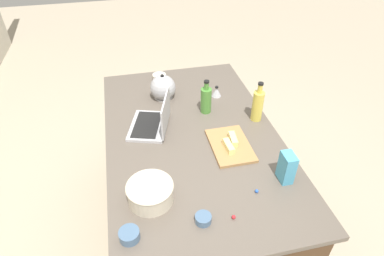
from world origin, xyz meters
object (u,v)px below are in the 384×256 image
Objects in this scene: laptop at (154,121)px; bottle_olive at (206,100)px; ramekin_medium at (129,235)px; bottle_oil at (258,105)px; cutting_board at (230,145)px; ramekin_wide at (159,77)px; candy_bag at (287,168)px; butter_stick_right at (229,146)px; kitchen_timer at (217,92)px; butter_stick_left at (233,139)px; kettle at (163,88)px; mixing_bowl_large at (150,192)px; ramekin_small at (203,219)px.

bottle_olive is at bearing -74.58° from laptop.
bottle_oil is at bearing -50.78° from ramekin_medium.
cutting_board is 3.19× the size of ramekin_wide.
candy_bag is at bearing -134.39° from laptop.
butter_stick_right is 1.43× the size of kitchen_timer.
butter_stick_left is 0.65× the size of candy_bag.
kettle reaches higher than ramekin_wide.
ramekin_wide is (0.64, 0.54, -0.08)m from bottle_oil.
bottle_oil is (-0.16, -0.30, 0.01)m from bottle_olive.
butter_stick_right is (-0.26, 0.27, -0.07)m from bottle_oil.
cutting_board is at bearing -60.02° from mixing_bowl_large.
butter_stick_left reaches higher than ramekin_small.
bottle_olive is at bearing 62.28° from bottle_oil.
bottle_oil reaches higher than butter_stick_right.
butter_stick_right is 0.94m from ramekin_wide.
butter_stick_left is at bearing -168.81° from bottle_olive.
cutting_board is 0.91m from ramekin_wide.
butter_stick_right is 1.43× the size of ramekin_small.
butter_stick_right is at bearing -61.88° from mixing_bowl_large.
mixing_bowl_large reaches higher than ramekin_medium.
mixing_bowl_large is 0.70× the size of cutting_board.
butter_stick_right reaches higher than ramekin_small.
ramekin_wide is (0.25, -0.01, -0.05)m from kettle.
butter_stick_left is 0.07m from butter_stick_right.
ramekin_medium is (-0.45, 0.60, -0.01)m from butter_stick_right.
bottle_olive reaches higher than ramekin_medium.
bottle_oil reaches higher than candy_bag.
kettle is 2.78× the size of ramekin_small.
ramekin_wide is (1.35, -0.33, 0.00)m from ramekin_medium.
bottle_oil is at bearing -117.72° from bottle_olive.
cutting_board is (-0.62, -0.30, -0.07)m from kettle.
kettle is 0.69m from cutting_board.
kettle is 1.05m from candy_bag.
ramekin_wide is at bearing -10.31° from mixing_bowl_large.
laptop is 1.57× the size of mixing_bowl_large.
laptop is at bearing -15.42° from ramekin_medium.
mixing_bowl_large is 2.51× the size of ramekin_medium.
bottle_olive is 1.04m from ramekin_medium.
laptop reaches higher than candy_bag.
bottle_olive is 0.87× the size of bottle_oil.
mixing_bowl_large is 0.93m from kettle.
cutting_board is 3.59× the size of ramekin_medium.
candy_bag is (-0.28, -0.22, 0.05)m from butter_stick_right.
kitchen_timer reaches higher than butter_stick_right.
kettle is at bearing 178.31° from ramekin_wide.
kitchen_timer reaches higher than cutting_board.
mixing_bowl_large is 1.17m from ramekin_wide.
cutting_board is (-0.22, 0.25, -0.10)m from bottle_oil.
kettle is 2.06× the size of ramekin_wide.
butter_stick_left is at bearing -31.90° from ramekin_small.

